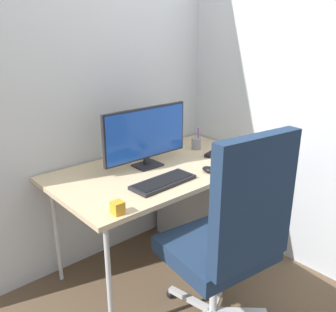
{
  "coord_description": "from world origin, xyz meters",
  "views": [
    {
      "loc": [
        -1.42,
        -1.66,
        1.57
      ],
      "look_at": [
        -0.02,
        -0.08,
        0.83
      ],
      "focal_mm": 38.33,
      "sensor_mm": 36.0,
      "label": 1
    }
  ],
  "objects_px": {
    "monitor": "(146,135)",
    "desk_clamp_accessory": "(118,208)",
    "keyboard": "(163,182)",
    "pen_holder": "(196,143)",
    "office_chair": "(231,234)",
    "mouse": "(209,170)",
    "notebook": "(219,155)",
    "filing_cabinet": "(201,203)"
  },
  "relations": [
    {
      "from": "mouse",
      "to": "pen_holder",
      "type": "xyz_separation_m",
      "value": [
        0.28,
        0.39,
        0.03
      ]
    },
    {
      "from": "monitor",
      "to": "mouse",
      "type": "relative_size",
      "value": 6.48
    },
    {
      "from": "monitor",
      "to": "pen_holder",
      "type": "relative_size",
      "value": 3.61
    },
    {
      "from": "keyboard",
      "to": "pen_holder",
      "type": "distance_m",
      "value": 0.69
    },
    {
      "from": "notebook",
      "to": "desk_clamp_accessory",
      "type": "bearing_deg",
      "value": 177.95
    },
    {
      "from": "monitor",
      "to": "office_chair",
      "type": "bearing_deg",
      "value": -97.15
    },
    {
      "from": "mouse",
      "to": "pen_holder",
      "type": "bearing_deg",
      "value": 47.08
    },
    {
      "from": "monitor",
      "to": "pen_holder",
      "type": "height_order",
      "value": "monitor"
    },
    {
      "from": "monitor",
      "to": "desk_clamp_accessory",
      "type": "xyz_separation_m",
      "value": [
        -0.51,
        -0.42,
        -0.18
      ]
    },
    {
      "from": "office_chair",
      "to": "keyboard",
      "type": "bearing_deg",
      "value": 91.28
    },
    {
      "from": "filing_cabinet",
      "to": "keyboard",
      "type": "xyz_separation_m",
      "value": [
        -0.63,
        -0.28,
        0.45
      ]
    },
    {
      "from": "office_chair",
      "to": "desk_clamp_accessory",
      "type": "xyz_separation_m",
      "value": [
        -0.41,
        0.37,
        0.14
      ]
    },
    {
      "from": "keyboard",
      "to": "mouse",
      "type": "relative_size",
      "value": 4.15
    },
    {
      "from": "filing_cabinet",
      "to": "pen_holder",
      "type": "bearing_deg",
      "value": 119.12
    },
    {
      "from": "office_chair",
      "to": "desk_clamp_accessory",
      "type": "relative_size",
      "value": 18.32
    },
    {
      "from": "pen_holder",
      "to": "notebook",
      "type": "distance_m",
      "value": 0.23
    },
    {
      "from": "office_chair",
      "to": "filing_cabinet",
      "type": "bearing_deg",
      "value": 51.65
    },
    {
      "from": "filing_cabinet",
      "to": "keyboard",
      "type": "height_order",
      "value": "keyboard"
    },
    {
      "from": "pen_holder",
      "to": "office_chair",
      "type": "bearing_deg",
      "value": -125.73
    },
    {
      "from": "pen_holder",
      "to": "notebook",
      "type": "height_order",
      "value": "pen_holder"
    },
    {
      "from": "keyboard",
      "to": "desk_clamp_accessory",
      "type": "bearing_deg",
      "value": -162.49
    },
    {
      "from": "office_chair",
      "to": "desk_clamp_accessory",
      "type": "distance_m",
      "value": 0.57
    },
    {
      "from": "pen_holder",
      "to": "desk_clamp_accessory",
      "type": "distance_m",
      "value": 1.11
    },
    {
      "from": "mouse",
      "to": "desk_clamp_accessory",
      "type": "bearing_deg",
      "value": 178.25
    },
    {
      "from": "mouse",
      "to": "notebook",
      "type": "height_order",
      "value": "mouse"
    },
    {
      "from": "office_chair",
      "to": "keyboard",
      "type": "xyz_separation_m",
      "value": [
        -0.01,
        0.5,
        0.12
      ]
    },
    {
      "from": "keyboard",
      "to": "pen_holder",
      "type": "bearing_deg",
      "value": 28.38
    },
    {
      "from": "office_chair",
      "to": "pen_holder",
      "type": "height_order",
      "value": "office_chair"
    },
    {
      "from": "filing_cabinet",
      "to": "mouse",
      "type": "height_order",
      "value": "mouse"
    },
    {
      "from": "pen_holder",
      "to": "notebook",
      "type": "xyz_separation_m",
      "value": [
        -0.0,
        -0.22,
        -0.03
      ]
    },
    {
      "from": "mouse",
      "to": "desk_clamp_accessory",
      "type": "xyz_separation_m",
      "value": [
        -0.73,
        -0.07,
        0.01
      ]
    },
    {
      "from": "notebook",
      "to": "desk_clamp_accessory",
      "type": "xyz_separation_m",
      "value": [
        -1.01,
        -0.23,
        0.02
      ]
    },
    {
      "from": "filing_cabinet",
      "to": "notebook",
      "type": "relative_size",
      "value": 3.81
    },
    {
      "from": "office_chair",
      "to": "filing_cabinet",
      "type": "distance_m",
      "value": 1.05
    },
    {
      "from": "keyboard",
      "to": "pen_holder",
      "type": "relative_size",
      "value": 2.32
    },
    {
      "from": "monitor",
      "to": "desk_clamp_accessory",
      "type": "bearing_deg",
      "value": -140.42
    },
    {
      "from": "monitor",
      "to": "keyboard",
      "type": "xyz_separation_m",
      "value": [
        -0.11,
        -0.3,
        -0.2
      ]
    },
    {
      "from": "desk_clamp_accessory",
      "to": "monitor",
      "type": "bearing_deg",
      "value": 39.58
    },
    {
      "from": "monitor",
      "to": "pen_holder",
      "type": "xyz_separation_m",
      "value": [
        0.5,
        0.03,
        -0.17
      ]
    },
    {
      "from": "filing_cabinet",
      "to": "monitor",
      "type": "relative_size",
      "value": 0.92
    },
    {
      "from": "monitor",
      "to": "mouse",
      "type": "height_order",
      "value": "monitor"
    },
    {
      "from": "office_chair",
      "to": "mouse",
      "type": "relative_size",
      "value": 11.83
    }
  ]
}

